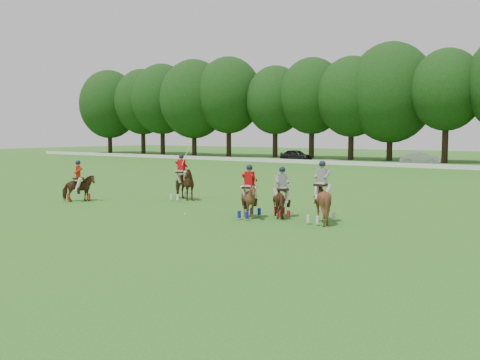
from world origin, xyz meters
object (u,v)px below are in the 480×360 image
Objects in this scene: polo_red_b at (182,183)px; polo_stripe_a at (282,200)px; car_left at (296,155)px; polo_stripe_b at (322,200)px; polo_red_a at (79,187)px; polo_ball at (185,214)px; polo_red_c at (249,199)px; car_mid at (420,159)px.

polo_red_b is 7.41m from polo_stripe_a.
polo_stripe_b reaches higher than car_left.
polo_ball is at bearing -2.61° from polo_red_a.
car_mid is at bearing 96.97° from polo_red_c.
polo_red_c reaches higher than polo_stripe_a.
polo_red_b is 32.36× the size of polo_ball.
car_mid is 39.92m from polo_red_c.
car_mid is 39.69m from polo_stripe_b.
car_mid is (15.06, 0.00, -0.02)m from car_left.
polo_red_a is 0.95× the size of polo_red_c.
polo_red_b is 5.23m from polo_ball.
polo_red_a reaches higher than car_mid.
polo_stripe_a reaches higher than car_left.
polo_stripe_a is at bearing 26.99° from polo_ball.
polo_stripe_b is (9.10, -2.20, 0.02)m from polo_red_b.
polo_stripe_a reaches higher than polo_ball.
polo_stripe_a is 0.87× the size of polo_stripe_b.
car_left is at bearing 118.37° from polo_stripe_a.
polo_red_c is (10.08, 0.55, 0.04)m from polo_red_a.
car_left is at bearing 113.05° from polo_ball.
polo_red_c is 2.91m from polo_ball.
polo_ball is (-3.64, -1.85, -0.69)m from polo_stripe_a.
polo_ball is (-2.67, -0.88, -0.73)m from polo_red_c.
car_left is 43.93m from polo_stripe_a.
polo_ball is at bearing -152.13° from car_left.
polo_stripe_a is at bearing -146.81° from car_left.
polo_red_a reaches higher than car_left.
polo_red_a is 11.15m from polo_stripe_a.
polo_stripe_a is at bearing -179.31° from car_mid.
car_left is 44.34m from polo_red_c.
car_mid is 1.96× the size of polo_red_a.
polo_stripe_a is at bearing 7.80° from polo_red_a.
car_mid is at bearing 101.26° from polo_stripe_b.
polo_ball is at bearing -47.00° from polo_red_b.
polo_red_b is at bearing 133.00° from polo_ball.
polo_red_a is at bearing -172.20° from polo_stripe_a.
car_left is 1.86× the size of polo_red_c.
polo_stripe_a is at bearing 45.09° from polo_red_c.
polo_red_a is 7.45m from polo_ball.
car_mid is 1.95× the size of polo_stripe_a.
polo_ball is (17.23, -40.50, -0.65)m from car_left.
car_mid is at bearing 98.55° from polo_stripe_a.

